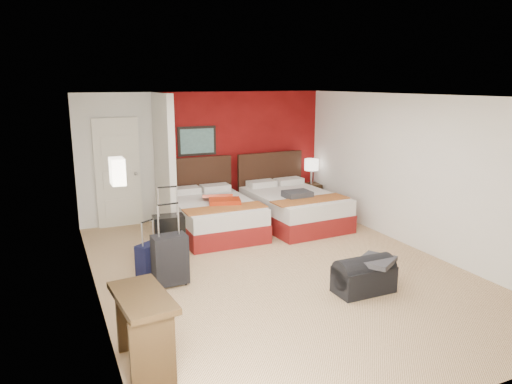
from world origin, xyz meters
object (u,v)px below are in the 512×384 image
bed_left (214,217)px  table_lamp (311,172)px  duffel_bag (364,278)px  suitcase_navy (149,262)px  desk (144,331)px  suitcase_charcoal (170,261)px  red_suitcase_open (221,199)px  bed_right (294,209)px  nightstand (311,196)px  suitcase_black (169,239)px

bed_left → table_lamp: 2.71m
table_lamp → duffel_bag: bearing=-111.3°
suitcase_navy → desk: (-0.48, -2.12, 0.14)m
suitcase_charcoal → bed_left: bearing=53.9°
table_lamp → duffel_bag: size_ratio=0.70×
red_suitcase_open → duffel_bag: 3.24m
suitcase_navy → bed_left: bearing=13.9°
bed_right → suitcase_navy: 3.44m
suitcase_charcoal → nightstand: bearing=33.8°
bed_right → suitcase_charcoal: (-2.88, -1.83, 0.03)m
red_suitcase_open → suitcase_charcoal: bearing=-111.2°
suitcase_black → duffel_bag: (2.04, -2.12, -0.15)m
bed_left → table_lamp: (2.52, 0.85, 0.50)m
suitcase_navy → bed_right: bearing=-7.1°
suitcase_black → duffel_bag: size_ratio=0.89×
red_suitcase_open → nightstand: bearing=37.3°
bed_right → suitcase_navy: (-3.09, -1.50, -0.07)m
nightstand → suitcase_charcoal: bearing=-138.4°
nightstand → suitcase_charcoal: (-3.82, -2.80, 0.07)m
table_lamp → red_suitcase_open: bearing=-158.5°
duffel_bag → desk: desk is taller
bed_left → duffel_bag: (0.95, -3.19, -0.10)m
bed_left → desk: desk is taller
red_suitcase_open → suitcase_charcoal: size_ratio=1.12×
bed_left → bed_right: bearing=-4.4°
suitcase_navy → duffel_bag: suitcase_navy is taller
table_lamp → suitcase_black: size_ratio=0.78×
bed_right → duffel_bag: size_ratio=2.62×
table_lamp → suitcase_black: 4.11m
nightstand → bed_left: bearing=-155.9°
suitcase_black → desk: size_ratio=0.76×
bed_left → bed_right: 1.58m
red_suitcase_open → suitcase_charcoal: red_suitcase_open is taller
bed_left → duffel_bag: size_ratio=2.55×
red_suitcase_open → nightstand: 2.63m
bed_left → suitcase_navy: 2.22m
bed_right → nightstand: 1.35m
bed_left → table_lamp: bearing=18.5°
bed_left → suitcase_charcoal: size_ratio=2.94×
table_lamp → suitcase_navy: (-4.03, -2.47, -0.56)m
bed_right → duffel_bag: bearing=-104.8°
bed_left → duffel_bag: 3.33m
suitcase_charcoal → suitcase_navy: suitcase_charcoal is taller
suitcase_charcoal → suitcase_navy: size_ratio=1.42×
table_lamp → suitcase_navy: size_ratio=1.14×
suitcase_charcoal → suitcase_navy: (-0.22, 0.33, -0.10)m
suitcase_black → table_lamp: bearing=32.4°
nightstand → suitcase_black: size_ratio=0.76×
bed_right → suitcase_charcoal: size_ratio=3.02×
duffel_bag → nightstand: bearing=68.3°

